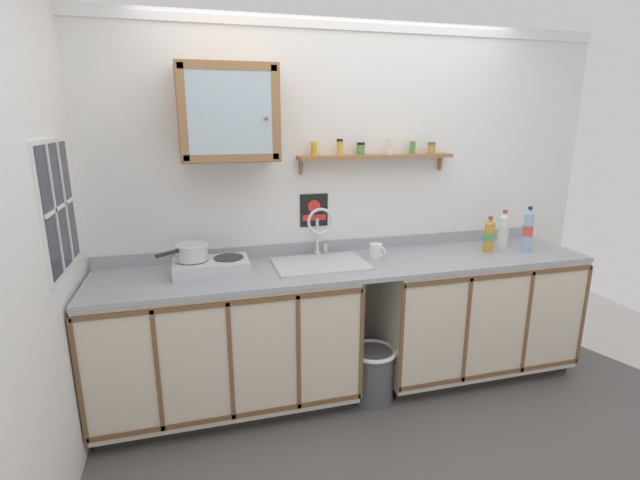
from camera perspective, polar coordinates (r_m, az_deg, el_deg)
floor at (r=3.22m, az=5.43°, el=-20.05°), size 6.29×6.29×0.00m
back_wall at (r=3.28m, az=2.14°, el=4.27°), size 3.89×0.07×2.45m
side_wall_left at (r=2.35m, az=-32.13°, el=-2.51°), size 0.05×3.39×2.45m
lower_cabinet_run at (r=3.07m, az=-11.39°, el=-12.37°), size 1.61×0.63×0.88m
lower_cabinet_run_right at (r=3.61m, az=18.02°, el=-8.60°), size 1.43×0.63×0.88m
countertop at (r=3.05m, az=3.98°, el=-3.10°), size 3.25×0.66×0.03m
backsplash at (r=3.31m, az=2.28°, el=-0.65°), size 3.25×0.02×0.08m
sink at (r=3.03m, az=0.04°, el=-3.45°), size 0.59×0.44×0.50m
hot_plate_stove at (r=2.91m, az=-13.24°, el=-3.18°), size 0.45×0.27×0.09m
saucepan at (r=2.90m, az=-15.56°, el=-1.38°), size 0.30×0.25×0.10m
bottle_water_blue_0 at (r=3.59m, az=24.22°, el=1.09°), size 0.07×0.07×0.32m
bottle_juice_amber_1 at (r=3.48m, az=20.09°, el=0.51°), size 0.07×0.07×0.25m
bottle_opaque_white_2 at (r=3.63m, az=21.64°, el=1.15°), size 0.08×0.08×0.28m
mug at (r=3.13m, az=6.93°, el=-1.41°), size 0.09×0.12×0.10m
wall_cabinet at (r=2.91m, az=-11.24°, el=15.05°), size 0.58×0.32×0.56m
spice_shelf at (r=3.23m, az=6.99°, el=10.38°), size 1.10×0.14×0.23m
warning_sign at (r=3.21m, az=-0.75°, el=3.66°), size 0.20×0.01×0.23m
window at (r=2.69m, az=-29.61°, el=3.58°), size 0.03×0.58×0.67m
trash_bin at (r=3.22m, az=6.44°, el=-15.95°), size 0.32×0.32×0.37m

